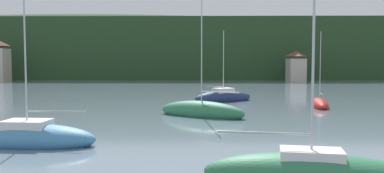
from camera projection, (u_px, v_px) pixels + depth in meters
wooded_hillside at (134, 55)px, 120.73m from camera, size 352.00×55.81×27.12m
shore_building_westcentral at (296, 67)px, 83.31m from camera, size 3.29×5.29×6.21m
sailboat_far_0 at (223, 97)px, 43.46m from camera, size 6.94×5.14×7.86m
sailboat_mid_1 at (27, 137)px, 21.05m from camera, size 7.29×2.82×9.38m
sailboat_far_4 at (320, 104)px, 38.34m from camera, size 2.27×5.55×7.29m
sailboat_mid_6 at (202, 111)px, 31.89m from camera, size 7.28×5.32×10.54m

